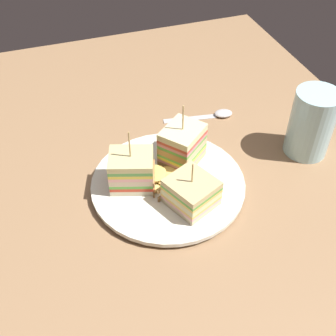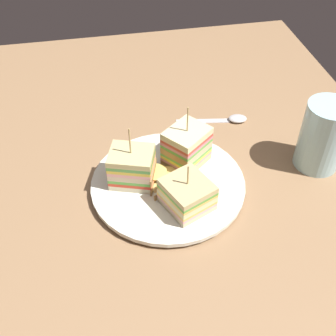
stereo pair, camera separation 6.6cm
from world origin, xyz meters
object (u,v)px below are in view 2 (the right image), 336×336
sandwich_wedge_0 (186,147)px  chip_pile (158,177)px  plate (168,184)px  spoon (228,119)px  sandwich_wedge_1 (132,167)px  sandwich_wedge_2 (187,194)px  drinking_glass (322,140)px

sandwich_wedge_0 → chip_pile: sandwich_wedge_0 is taller
chip_pile → plate: bearing=-110.8°
sandwich_wedge_0 → chip_pile: size_ratio=1.53×
sandwich_wedge_0 → spoon: (10.93, -10.75, -4.17)cm
sandwich_wedge_1 → spoon: size_ratio=0.77×
chip_pile → spoon: bearing=-48.2°
sandwich_wedge_2 → plate: bearing=-5.1°
spoon → drinking_glass: size_ratio=1.14×
chip_pile → spoon: chip_pile is taller
sandwich_wedge_0 → sandwich_wedge_1: size_ratio=1.06×
sandwich_wedge_2 → drinking_glass: 24.50cm
sandwich_wedge_2 → spoon: bearing=-56.5°
sandwich_wedge_2 → chip_pile: 6.83cm
sandwich_wedge_1 → plate: bearing=3.1°
drinking_glass → chip_pile: bearing=90.7°
plate → spoon: (14.95, -14.54, -0.40)cm
sandwich_wedge_0 → sandwich_wedge_2: 9.50cm
sandwich_wedge_2 → chip_pile: bearing=5.6°
chip_pile → sandwich_wedge_0: bearing=-57.0°
plate → spoon: bearing=-44.2°
drinking_glass → spoon: bearing=37.9°
sandwich_wedge_1 → spoon: bearing=52.3°
sandwich_wedge_0 → drinking_glass: 21.92cm
sandwich_wedge_1 → chip_pile: (-0.85, -3.82, -2.09)cm
plate → drinking_glass: (0.89, -25.49, 4.25)cm
chip_pile → drinking_glass: (0.32, -27.00, 2.94)cm
plate → drinking_glass: size_ratio=2.07×
spoon → drinking_glass: 18.41cm
chip_pile → drinking_glass: size_ratio=0.61×
sandwich_wedge_2 → drinking_glass: bearing=-99.7°
plate → drinking_glass: 25.85cm
plate → drinking_glass: drinking_glass is taller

